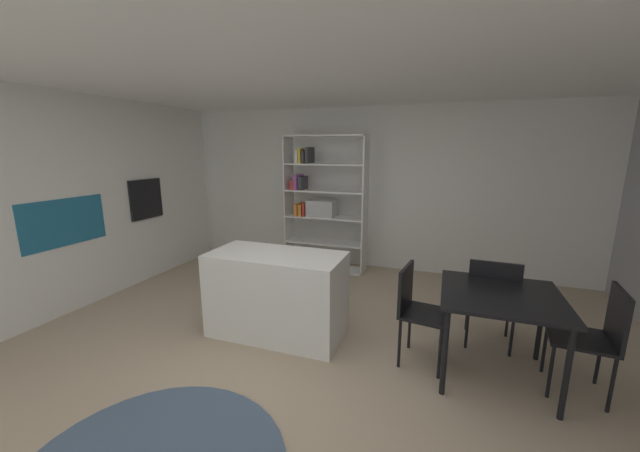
{
  "coord_description": "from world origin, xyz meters",
  "views": [
    {
      "loc": [
        1.35,
        -2.76,
        1.94
      ],
      "look_at": [
        0.21,
        0.45,
        1.2
      ],
      "focal_mm": 20.04,
      "sensor_mm": 36.0,
      "label": 1
    }
  ],
  "objects_px": {
    "dining_chair_window_side": "(597,332)",
    "built_in_oven": "(146,199)",
    "dining_chair_island_side": "(416,305)",
    "dining_chair_far": "(492,295)",
    "kitchen_island": "(277,294)",
    "dining_table": "(500,303)",
    "open_bookshelf": "(320,200)"
  },
  "relations": [
    {
      "from": "built_in_oven",
      "to": "kitchen_island",
      "type": "relative_size",
      "value": 0.41
    },
    {
      "from": "dining_chair_island_side",
      "to": "dining_chair_window_side",
      "type": "xyz_separation_m",
      "value": [
        1.37,
        -0.02,
        -0.01
      ]
    },
    {
      "from": "dining_chair_far",
      "to": "built_in_oven",
      "type": "bearing_deg",
      "value": -2.75
    },
    {
      "from": "dining_table",
      "to": "built_in_oven",
      "type": "bearing_deg",
      "value": 168.73
    },
    {
      "from": "dining_chair_window_side",
      "to": "built_in_oven",
      "type": "bearing_deg",
      "value": -94.32
    },
    {
      "from": "dining_chair_far",
      "to": "kitchen_island",
      "type": "bearing_deg",
      "value": 14.81
    },
    {
      "from": "dining_table",
      "to": "dining_chair_far",
      "type": "distance_m",
      "value": 0.5
    },
    {
      "from": "built_in_oven",
      "to": "open_bookshelf",
      "type": "relative_size",
      "value": 0.27
    },
    {
      "from": "open_bookshelf",
      "to": "dining_table",
      "type": "distance_m",
      "value": 3.3
    },
    {
      "from": "open_bookshelf",
      "to": "dining_table",
      "type": "height_order",
      "value": "open_bookshelf"
    },
    {
      "from": "built_in_oven",
      "to": "open_bookshelf",
      "type": "bearing_deg",
      "value": 29.82
    },
    {
      "from": "kitchen_island",
      "to": "dining_chair_island_side",
      "type": "bearing_deg",
      "value": -0.89
    },
    {
      "from": "kitchen_island",
      "to": "dining_chair_window_side",
      "type": "bearing_deg",
      "value": -0.92
    },
    {
      "from": "dining_table",
      "to": "dining_chair_island_side",
      "type": "xyz_separation_m",
      "value": [
        -0.68,
        0.01,
        -0.13
      ]
    },
    {
      "from": "built_in_oven",
      "to": "kitchen_island",
      "type": "bearing_deg",
      "value": -19.21
    },
    {
      "from": "built_in_oven",
      "to": "kitchen_island",
      "type": "xyz_separation_m",
      "value": [
        2.56,
        -0.89,
        -0.78
      ]
    },
    {
      "from": "dining_chair_window_side",
      "to": "dining_chair_far",
      "type": "xyz_separation_m",
      "value": [
        -0.69,
        0.49,
        0.01
      ]
    },
    {
      "from": "dining_chair_window_side",
      "to": "dining_chair_far",
      "type": "height_order",
      "value": "dining_chair_far"
    },
    {
      "from": "dining_table",
      "to": "kitchen_island",
      "type": "bearing_deg",
      "value": 179.04
    },
    {
      "from": "dining_table",
      "to": "dining_chair_window_side",
      "type": "height_order",
      "value": "dining_chair_window_side"
    },
    {
      "from": "built_in_oven",
      "to": "kitchen_island",
      "type": "distance_m",
      "value": 2.82
    },
    {
      "from": "dining_table",
      "to": "dining_chair_far",
      "type": "bearing_deg",
      "value": 90.56
    },
    {
      "from": "built_in_oven",
      "to": "dining_chair_island_side",
      "type": "height_order",
      "value": "built_in_oven"
    },
    {
      "from": "dining_table",
      "to": "dining_chair_far",
      "type": "xyz_separation_m",
      "value": [
        -0.0,
        0.48,
        -0.12
      ]
    },
    {
      "from": "kitchen_island",
      "to": "dining_chair_far",
      "type": "bearing_deg",
      "value": 12.1
    },
    {
      "from": "dining_chair_island_side",
      "to": "dining_chair_far",
      "type": "bearing_deg",
      "value": -46.79
    },
    {
      "from": "kitchen_island",
      "to": "dining_table",
      "type": "height_order",
      "value": "kitchen_island"
    },
    {
      "from": "dining_chair_far",
      "to": "open_bookshelf",
      "type": "bearing_deg",
      "value": -33.41
    },
    {
      "from": "open_bookshelf",
      "to": "dining_chair_island_side",
      "type": "xyz_separation_m",
      "value": [
        1.71,
        -2.21,
        -0.58
      ]
    },
    {
      "from": "dining_chair_island_side",
      "to": "dining_chair_window_side",
      "type": "height_order",
      "value": "dining_chair_window_side"
    },
    {
      "from": "open_bookshelf",
      "to": "dining_chair_far",
      "type": "xyz_separation_m",
      "value": [
        2.39,
        -1.74,
        -0.57
      ]
    },
    {
      "from": "built_in_oven",
      "to": "dining_chair_far",
      "type": "height_order",
      "value": "built_in_oven"
    }
  ]
}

